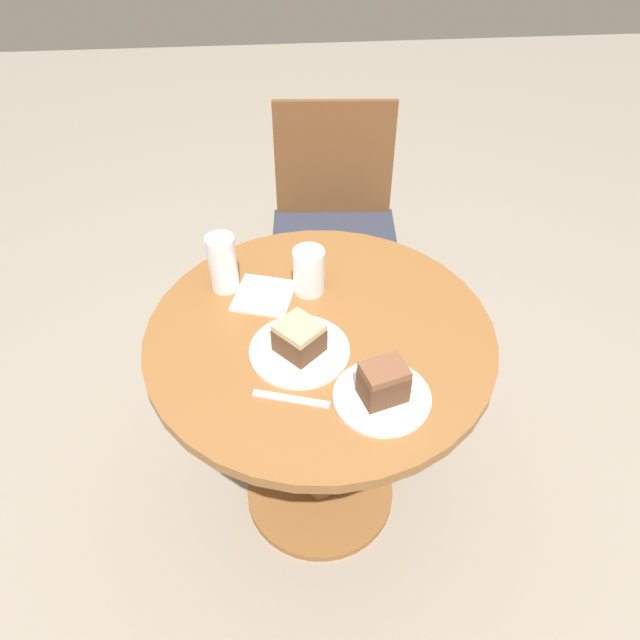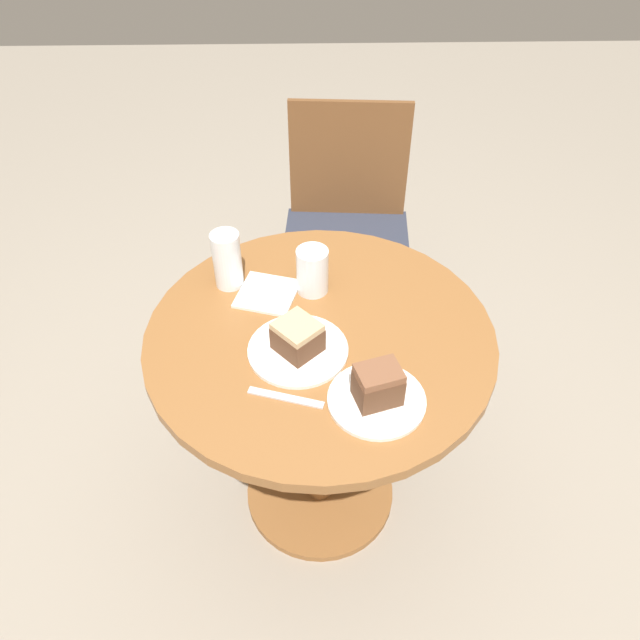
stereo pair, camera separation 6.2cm
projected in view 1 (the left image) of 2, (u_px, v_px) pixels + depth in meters
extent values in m
plane|color=gray|center=(320.00, 492.00, 2.01)|extent=(8.00, 8.00, 0.00)
cylinder|color=brown|center=(320.00, 490.00, 2.00)|extent=(0.46, 0.46, 0.03)
cylinder|color=brown|center=(320.00, 424.00, 1.76)|extent=(0.08, 0.08, 0.67)
cylinder|color=brown|center=(320.00, 336.00, 1.52)|extent=(0.85, 0.85, 0.03)
cylinder|color=brown|center=(279.00, 334.00, 2.23)|extent=(0.04, 0.04, 0.43)
cylinder|color=brown|center=(391.00, 333.00, 2.23)|extent=(0.04, 0.04, 0.43)
cylinder|color=brown|center=(283.00, 263.00, 2.52)|extent=(0.04, 0.04, 0.43)
cylinder|color=brown|center=(382.00, 263.00, 2.53)|extent=(0.04, 0.04, 0.43)
cube|color=#2D3342|center=(335.00, 248.00, 2.22)|extent=(0.48, 0.48, 0.03)
cube|color=brown|center=(334.00, 159.00, 2.22)|extent=(0.42, 0.05, 0.43)
cylinder|color=white|center=(300.00, 351.00, 1.46)|extent=(0.24, 0.24, 0.01)
cylinder|color=white|center=(382.00, 397.00, 1.36)|extent=(0.21, 0.21, 0.01)
cube|color=brown|center=(299.00, 340.00, 1.43)|extent=(0.13, 0.13, 0.06)
cube|color=tan|center=(299.00, 328.00, 1.41)|extent=(0.13, 0.13, 0.02)
cube|color=brown|center=(383.00, 385.00, 1.33)|extent=(0.11, 0.10, 0.07)
cube|color=brown|center=(385.00, 371.00, 1.30)|extent=(0.11, 0.10, 0.02)
cylinder|color=beige|center=(309.00, 279.00, 1.60)|extent=(0.07, 0.07, 0.07)
cylinder|color=white|center=(309.00, 271.00, 1.58)|extent=(0.08, 0.08, 0.12)
cylinder|color=silver|center=(224.00, 272.00, 1.60)|extent=(0.07, 0.07, 0.10)
cylinder|color=white|center=(223.00, 263.00, 1.58)|extent=(0.07, 0.07, 0.16)
cube|color=silver|center=(264.00, 296.00, 1.60)|extent=(0.18, 0.18, 0.01)
cube|color=silver|center=(291.00, 399.00, 1.35)|extent=(0.17, 0.07, 0.00)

